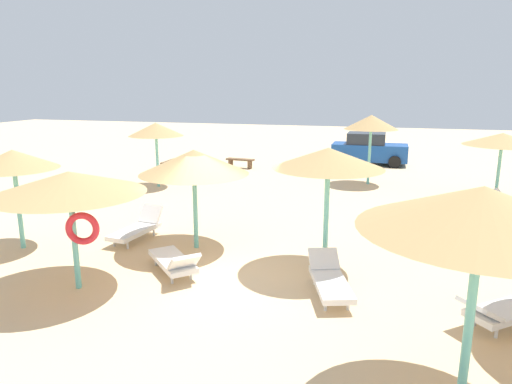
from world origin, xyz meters
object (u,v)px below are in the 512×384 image
(lounger_6, at_px, (505,310))
(bench_1, at_px, (170,163))
(parasol_4, at_px, (328,159))
(bench_0, at_px, (240,161))
(parasol_7, at_px, (156,130))
(parasol_3, at_px, (13,160))
(lounger_0, at_px, (137,228))
(parked_car, at_px, (369,149))
(parasol_2, at_px, (69,184))
(parasol_8, at_px, (502,139))
(lounger_4, at_px, (329,279))
(parasol_0, at_px, (194,162))
(parasol_9, at_px, (371,122))
(lounger_2, at_px, (174,261))
(parasol_5, at_px, (482,209))

(lounger_6, height_order, bench_1, lounger_6)
(parasol_4, bearing_deg, bench_1, 130.48)
(bench_0, bearing_deg, parasol_7, -110.73)
(parasol_3, bearing_deg, lounger_0, 29.29)
(bench_0, relative_size, parked_car, 0.38)
(parasol_7, relative_size, lounger_0, 1.43)
(parasol_4, bearing_deg, bench_0, 115.89)
(parasol_7, relative_size, parked_car, 0.68)
(parasol_3, xyz_separation_m, parasol_4, (7.93, 0.75, 0.25))
(parasol_7, relative_size, bench_1, 1.81)
(parasol_4, bearing_deg, parasol_2, -153.17)
(parasol_8, xyz_separation_m, lounger_6, (-1.91, -10.19, -1.99))
(parasol_3, relative_size, parasol_8, 0.96)
(bench_0, bearing_deg, parasol_2, -85.72)
(parked_car, bearing_deg, lounger_4, -90.40)
(parasol_0, xyz_separation_m, bench_1, (-5.80, 10.35, -1.96))
(parasol_4, bearing_deg, parasol_3, -174.58)
(parasol_9, xyz_separation_m, lounger_2, (-3.86, -11.43, -2.37))
(parasol_4, distance_m, bench_0, 14.03)
(parasol_0, xyz_separation_m, parasol_9, (4.08, 9.62, 0.38))
(parasol_9, relative_size, bench_0, 1.96)
(bench_0, bearing_deg, lounger_2, -78.55)
(lounger_2, xyz_separation_m, parked_car, (3.65, 16.79, 0.50))
(lounger_2, bearing_deg, parked_car, 77.74)
(parasol_9, height_order, parked_car, parasol_9)
(lounger_0, height_order, lounger_6, lounger_0)
(parasol_3, xyz_separation_m, bench_1, (-1.36, 11.63, -2.03))
(parasol_2, relative_size, parasol_7, 1.13)
(parasol_7, height_order, bench_1, parasol_7)
(parasol_0, bearing_deg, parasol_9, 67.00)
(parasol_8, bearing_deg, parasol_4, -122.56)
(parasol_7, xyz_separation_m, lounger_4, (8.32, -8.48, -2.12))
(lounger_2, relative_size, parked_car, 0.45)
(parasol_9, relative_size, lounger_2, 1.68)
(parasol_0, relative_size, parked_car, 0.71)
(parasol_0, bearing_deg, parasol_3, -163.90)
(parasol_0, relative_size, parasol_3, 1.08)
(bench_0, bearing_deg, parked_car, 25.44)
(lounger_4, relative_size, lounger_6, 1.07)
(parasol_4, relative_size, bench_1, 1.91)
(parasol_0, height_order, parasol_2, parasol_0)
(lounger_6, bearing_deg, parasol_9, 103.39)
(parasol_7, bearing_deg, parasol_3, -89.15)
(parasol_3, bearing_deg, lounger_2, -6.40)
(parasol_0, height_order, parasol_4, parasol_4)
(parasol_5, distance_m, lounger_6, 3.68)
(parasol_5, bearing_deg, lounger_6, 67.18)
(parasol_3, relative_size, bench_1, 1.75)
(bench_0, bearing_deg, lounger_6, -56.37)
(parasol_3, bearing_deg, lounger_6, -5.33)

